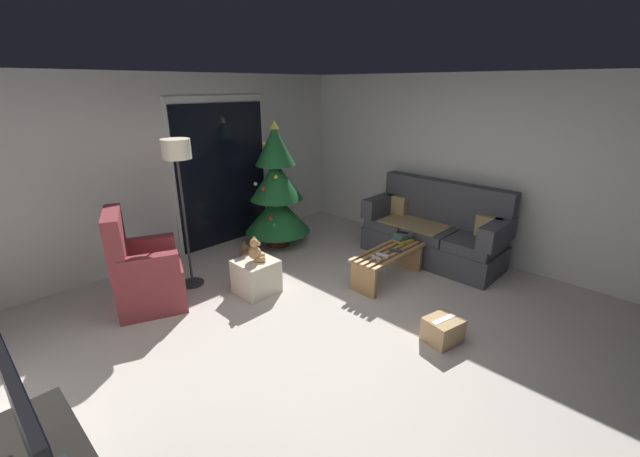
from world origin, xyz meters
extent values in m
plane|color=#BCB2A8|center=(0.00, 0.00, 0.00)|extent=(7.00, 7.00, 0.00)
cube|color=beige|center=(0.00, 3.06, 1.25)|extent=(5.72, 0.12, 2.50)
cube|color=beige|center=(2.86, 0.00, 1.25)|extent=(0.12, 6.00, 2.50)
cube|color=silver|center=(0.65, 2.99, 1.10)|extent=(1.60, 0.02, 2.20)
cube|color=black|center=(0.65, 2.97, 1.05)|extent=(1.50, 0.02, 2.10)
cube|color=#3D3D42|center=(2.25, 0.32, 0.17)|extent=(0.76, 1.90, 0.34)
cube|color=#3D3D42|center=(2.23, -0.30, 0.41)|extent=(0.68, 0.60, 0.14)
cube|color=#3D3D42|center=(2.23, 0.32, 0.41)|extent=(0.68, 0.60, 0.14)
cube|color=#3D3D42|center=(2.23, 0.94, 0.41)|extent=(0.68, 0.60, 0.14)
cube|color=#3D3D42|center=(2.55, 0.32, 0.78)|extent=(0.20, 1.90, 0.60)
cube|color=#3D3D42|center=(2.25, -0.55, 0.62)|extent=(0.76, 0.20, 0.28)
cube|color=#3D3D42|center=(2.25, 1.19, 0.62)|extent=(0.76, 0.20, 0.28)
cube|color=#997F51|center=(2.21, 0.57, 0.49)|extent=(0.60, 0.90, 0.02)
cube|color=#997F51|center=(2.41, -0.38, 0.62)|extent=(0.12, 0.32, 0.28)
cube|color=#997F51|center=(2.41, 1.02, 0.62)|extent=(0.12, 0.32, 0.28)
cube|color=#9E7547|center=(1.29, 0.20, 0.38)|extent=(1.10, 0.05, 0.04)
cube|color=#9E7547|center=(1.29, 0.29, 0.38)|extent=(1.10, 0.05, 0.04)
cube|color=#9E7547|center=(1.29, 0.38, 0.38)|extent=(1.10, 0.05, 0.04)
cube|color=#9E7547|center=(1.29, 0.47, 0.38)|extent=(1.10, 0.05, 0.04)
cube|color=#9E7547|center=(1.29, 0.55, 0.38)|extent=(1.10, 0.05, 0.04)
cube|color=#9E7547|center=(0.80, 0.38, 0.18)|extent=(0.05, 0.36, 0.37)
cube|color=#9E7547|center=(1.78, 0.38, 0.18)|extent=(0.05, 0.36, 0.37)
cube|color=silver|center=(1.11, 0.34, 0.41)|extent=(0.08, 0.16, 0.02)
cube|color=#333338|center=(1.34, 0.31, 0.41)|extent=(0.12, 0.16, 0.02)
cube|color=#ADADB2|center=(0.99, 0.35, 0.41)|extent=(0.07, 0.16, 0.02)
cube|color=#B79333|center=(1.67, 0.42, 0.42)|extent=(0.24, 0.23, 0.04)
cube|color=#285684|center=(1.67, 0.44, 0.46)|extent=(0.24, 0.18, 0.03)
cube|color=#337042|center=(1.66, 0.42, 0.49)|extent=(0.21, 0.17, 0.03)
cube|color=#4C4C51|center=(1.67, 0.42, 0.52)|extent=(0.23, 0.19, 0.03)
cube|color=black|center=(1.66, 0.43, 0.53)|extent=(0.11, 0.16, 0.01)
cylinder|color=#4C1E19|center=(1.11, 2.29, 0.05)|extent=(0.36, 0.36, 0.10)
cylinder|color=brown|center=(1.11, 2.29, 0.16)|extent=(0.08, 0.08, 0.12)
cone|color=#195628|center=(1.11, 2.29, 0.50)|extent=(0.99, 0.99, 0.56)
cone|color=#195628|center=(1.11, 2.29, 1.01)|extent=(0.78, 0.78, 0.56)
cone|color=#195628|center=(1.11, 2.29, 1.52)|extent=(0.58, 0.58, 0.56)
sphere|color=red|center=(0.81, 2.21, 0.95)|extent=(0.06, 0.06, 0.06)
sphere|color=gold|center=(1.02, 2.42, 1.54)|extent=(0.06, 0.06, 0.06)
sphere|color=gold|center=(1.31, 2.23, 1.32)|extent=(0.06, 0.06, 0.06)
sphere|color=red|center=(0.91, 2.21, 1.32)|extent=(0.06, 0.06, 0.06)
sphere|color=red|center=(0.78, 2.04, 0.56)|extent=(0.06, 0.06, 0.06)
sphere|color=#1E8C33|center=(1.32, 2.52, 0.98)|extent=(0.06, 0.06, 0.06)
sphere|color=white|center=(0.84, 2.43, 0.99)|extent=(0.06, 0.06, 0.06)
sphere|color=#1E8C33|center=(0.79, 1.99, 0.48)|extent=(0.06, 0.06, 0.06)
sphere|color=red|center=(1.44, 2.51, 0.68)|extent=(0.06, 0.06, 0.06)
sphere|color=gold|center=(0.94, 2.09, 1.13)|extent=(0.06, 0.06, 0.06)
cone|color=#EAD14C|center=(1.11, 2.29, 1.81)|extent=(0.14, 0.14, 0.12)
cube|color=maroon|center=(-1.04, 1.92, 0.16)|extent=(0.89, 0.89, 0.31)
cube|color=maroon|center=(-1.04, 1.92, 0.40)|extent=(0.89, 0.89, 0.18)
cube|color=maroon|center=(-1.29, 2.02, 0.81)|extent=(0.41, 0.69, 0.64)
cube|color=maroon|center=(-0.91, 2.17, 0.60)|extent=(0.59, 0.35, 0.22)
cube|color=maroon|center=(-1.13, 1.65, 0.60)|extent=(0.59, 0.35, 0.22)
cylinder|color=#2D2D30|center=(-0.49, 2.06, 0.01)|extent=(0.28, 0.28, 0.02)
cylinder|color=#2D2D30|center=(-0.49, 2.06, 0.80)|extent=(0.03, 0.03, 1.55)
cylinder|color=beige|center=(-0.49, 2.06, 1.67)|extent=(0.32, 0.32, 0.22)
cube|color=black|center=(-2.50, -0.66, 1.16)|extent=(0.04, 0.84, 0.52)
cube|color=black|center=(-2.48, -0.66, 1.16)|extent=(0.01, 0.79, 0.47)
cube|color=beige|center=(-0.04, 1.33, 0.20)|extent=(0.44, 0.44, 0.40)
cylinder|color=tan|center=(0.04, 1.33, 0.44)|extent=(0.13, 0.12, 0.06)
cylinder|color=tan|center=(-0.02, 1.25, 0.44)|extent=(0.13, 0.12, 0.06)
sphere|color=tan|center=(-0.04, 1.33, 0.50)|extent=(0.15, 0.15, 0.15)
sphere|color=tan|center=(-0.04, 1.33, 0.62)|extent=(0.11, 0.11, 0.11)
sphere|color=tan|center=(0.00, 1.30, 0.61)|extent=(0.04, 0.04, 0.04)
sphere|color=tan|center=(-0.02, 1.36, 0.67)|extent=(0.04, 0.04, 0.04)
sphere|color=tan|center=(-0.06, 1.30, 0.67)|extent=(0.04, 0.04, 0.04)
sphere|color=tan|center=(0.02, 1.37, 0.51)|extent=(0.06, 0.06, 0.06)
sphere|color=tan|center=(-0.07, 1.26, 0.51)|extent=(0.06, 0.06, 0.06)
cylinder|color=brown|center=(0.44, 2.13, 0.03)|extent=(0.13, 0.12, 0.06)
cylinder|color=brown|center=(0.38, 2.05, 0.03)|extent=(0.13, 0.12, 0.06)
sphere|color=brown|center=(0.36, 2.13, 0.10)|extent=(0.15, 0.15, 0.15)
sphere|color=brown|center=(0.36, 2.13, 0.22)|extent=(0.11, 0.11, 0.11)
sphere|color=#A37A51|center=(0.40, 2.10, 0.21)|extent=(0.04, 0.04, 0.04)
sphere|color=brown|center=(0.38, 2.16, 0.27)|extent=(0.04, 0.04, 0.04)
sphere|color=brown|center=(0.34, 2.10, 0.27)|extent=(0.04, 0.04, 0.04)
sphere|color=brown|center=(0.42, 2.17, 0.11)|extent=(0.06, 0.06, 0.06)
sphere|color=brown|center=(0.33, 2.06, 0.11)|extent=(0.06, 0.06, 0.06)
cube|color=tan|center=(0.61, -0.75, 0.12)|extent=(0.38, 0.35, 0.24)
cube|color=beige|center=(0.61, -0.75, 0.24)|extent=(0.29, 0.12, 0.00)
camera|label=1|loc=(-2.55, -2.17, 2.35)|focal=22.32mm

